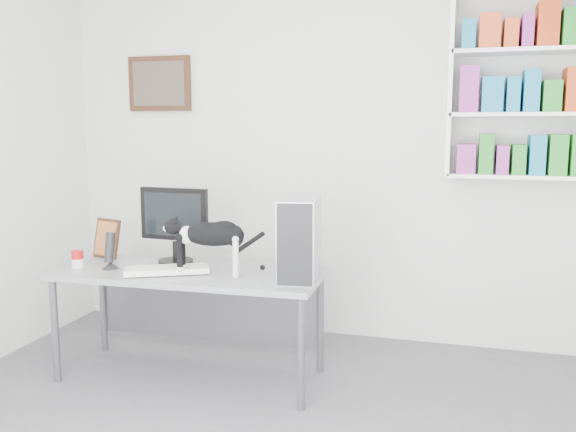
{
  "coord_description": "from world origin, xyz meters",
  "views": [
    {
      "loc": [
        0.99,
        -2.41,
        1.59
      ],
      "look_at": [
        -0.13,
        1.53,
        0.97
      ],
      "focal_mm": 38.0,
      "sensor_mm": 36.0,
      "label": 1
    }
  ],
  "objects_px": {
    "pc_tower": "(300,237)",
    "leaning_print": "(107,238)",
    "monitor": "(175,225)",
    "keyboard": "(167,270)",
    "speaker": "(110,250)",
    "desk": "(190,324)",
    "bookshelf": "(531,83)",
    "cat": "(211,248)",
    "soup_can": "(77,259)"
  },
  "relations": [
    {
      "from": "monitor",
      "to": "soup_can",
      "type": "distance_m",
      "value": 0.64
    },
    {
      "from": "keyboard",
      "to": "leaning_print",
      "type": "xyz_separation_m",
      "value": [
        -0.6,
        0.29,
        0.12
      ]
    },
    {
      "from": "bookshelf",
      "to": "cat",
      "type": "xyz_separation_m",
      "value": [
        -1.83,
        -0.96,
        -0.99
      ]
    },
    {
      "from": "pc_tower",
      "to": "leaning_print",
      "type": "xyz_separation_m",
      "value": [
        -1.4,
        0.15,
        -0.1
      ]
    },
    {
      "from": "soup_can",
      "to": "cat",
      "type": "bearing_deg",
      "value": 3.11
    },
    {
      "from": "speaker",
      "to": "leaning_print",
      "type": "bearing_deg",
      "value": 146.11
    },
    {
      "from": "pc_tower",
      "to": "leaning_print",
      "type": "height_order",
      "value": "pc_tower"
    },
    {
      "from": "bookshelf",
      "to": "pc_tower",
      "type": "bearing_deg",
      "value": -147.35
    },
    {
      "from": "pc_tower",
      "to": "speaker",
      "type": "height_order",
      "value": "pc_tower"
    },
    {
      "from": "bookshelf",
      "to": "pc_tower",
      "type": "xyz_separation_m",
      "value": [
        -1.31,
        -0.84,
        -0.93
      ]
    },
    {
      "from": "pc_tower",
      "to": "leaning_print",
      "type": "relative_size",
      "value": 1.73
    },
    {
      "from": "pc_tower",
      "to": "desk",
      "type": "bearing_deg",
      "value": 176.59
    },
    {
      "from": "desk",
      "to": "soup_can",
      "type": "bearing_deg",
      "value": -172.57
    },
    {
      "from": "leaning_print",
      "to": "keyboard",
      "type": "bearing_deg",
      "value": -8.31
    },
    {
      "from": "monitor",
      "to": "pc_tower",
      "type": "relative_size",
      "value": 1.06
    },
    {
      "from": "soup_can",
      "to": "pc_tower",
      "type": "bearing_deg",
      "value": 6.71
    },
    {
      "from": "bookshelf",
      "to": "keyboard",
      "type": "relative_size",
      "value": 2.46
    },
    {
      "from": "monitor",
      "to": "desk",
      "type": "bearing_deg",
      "value": -41.82
    },
    {
      "from": "monitor",
      "to": "keyboard",
      "type": "bearing_deg",
      "value": -71.04
    },
    {
      "from": "leaning_print",
      "to": "soup_can",
      "type": "distance_m",
      "value": 0.33
    },
    {
      "from": "bookshelf",
      "to": "monitor",
      "type": "distance_m",
      "value": 2.47
    },
    {
      "from": "desk",
      "to": "keyboard",
      "type": "relative_size",
      "value": 3.27
    },
    {
      "from": "desk",
      "to": "cat",
      "type": "relative_size",
      "value": 3.0
    },
    {
      "from": "keyboard",
      "to": "speaker",
      "type": "height_order",
      "value": "speaker"
    },
    {
      "from": "monitor",
      "to": "keyboard",
      "type": "height_order",
      "value": "monitor"
    },
    {
      "from": "soup_can",
      "to": "cat",
      "type": "relative_size",
      "value": 0.2
    },
    {
      "from": "pc_tower",
      "to": "cat",
      "type": "bearing_deg",
      "value": -174.91
    },
    {
      "from": "monitor",
      "to": "speaker",
      "type": "height_order",
      "value": "monitor"
    },
    {
      "from": "keyboard",
      "to": "speaker",
      "type": "distance_m",
      "value": 0.41
    },
    {
      "from": "desk",
      "to": "cat",
      "type": "distance_m",
      "value": 0.55
    },
    {
      "from": "desk",
      "to": "cat",
      "type": "bearing_deg",
      "value": -21.82
    },
    {
      "from": "keyboard",
      "to": "leaning_print",
      "type": "distance_m",
      "value": 0.68
    },
    {
      "from": "soup_can",
      "to": "monitor",
      "type": "bearing_deg",
      "value": 28.49
    },
    {
      "from": "desk",
      "to": "pc_tower",
      "type": "relative_size",
      "value": 3.47
    },
    {
      "from": "cat",
      "to": "speaker",
      "type": "bearing_deg",
      "value": 170.86
    },
    {
      "from": "pc_tower",
      "to": "monitor",
      "type": "bearing_deg",
      "value": 164.14
    },
    {
      "from": "bookshelf",
      "to": "leaning_print",
      "type": "relative_size",
      "value": 4.52
    },
    {
      "from": "keyboard",
      "to": "leaning_print",
      "type": "relative_size",
      "value": 1.84
    },
    {
      "from": "pc_tower",
      "to": "soup_can",
      "type": "relative_size",
      "value": 4.36
    },
    {
      "from": "leaning_print",
      "to": "soup_can",
      "type": "bearing_deg",
      "value": -74.63
    },
    {
      "from": "bookshelf",
      "to": "pc_tower",
      "type": "height_order",
      "value": "bookshelf"
    },
    {
      "from": "desk",
      "to": "keyboard",
      "type": "xyz_separation_m",
      "value": [
        -0.1,
        -0.09,
        0.36
      ]
    },
    {
      "from": "soup_can",
      "to": "cat",
      "type": "xyz_separation_m",
      "value": [
        0.89,
        0.05,
        0.11
      ]
    },
    {
      "from": "desk",
      "to": "speaker",
      "type": "relative_size",
      "value": 6.84
    },
    {
      "from": "speaker",
      "to": "soup_can",
      "type": "relative_size",
      "value": 2.21
    },
    {
      "from": "pc_tower",
      "to": "soup_can",
      "type": "height_order",
      "value": "pc_tower"
    },
    {
      "from": "leaning_print",
      "to": "soup_can",
      "type": "height_order",
      "value": "leaning_print"
    },
    {
      "from": "keyboard",
      "to": "soup_can",
      "type": "relative_size",
      "value": 4.63
    },
    {
      "from": "monitor",
      "to": "speaker",
      "type": "xyz_separation_m",
      "value": [
        -0.32,
        -0.26,
        -0.13
      ]
    },
    {
      "from": "bookshelf",
      "to": "soup_can",
      "type": "bearing_deg",
      "value": -159.72
    }
  ]
}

